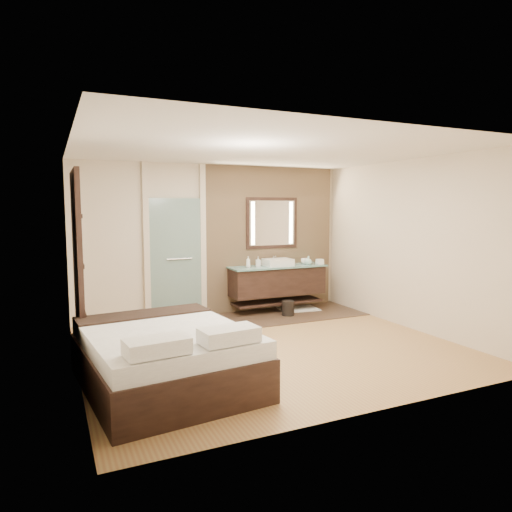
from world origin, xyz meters
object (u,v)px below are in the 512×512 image
vanity (277,281)px  waste_bin (288,308)px  mirror_unit (272,223)px  bed (166,357)px

vanity → waste_bin: 0.61m
waste_bin → mirror_unit: bearing=90.4°
vanity → mirror_unit: (0.00, 0.24, 1.07)m
bed → waste_bin: bearing=33.9°
vanity → waste_bin: (0.01, -0.41, -0.44)m
vanity → mirror_unit: 1.10m
waste_bin → vanity: bearing=90.7°
mirror_unit → bed: 4.25m
vanity → waste_bin: size_ratio=6.68×
mirror_unit → vanity: bearing=-90.0°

